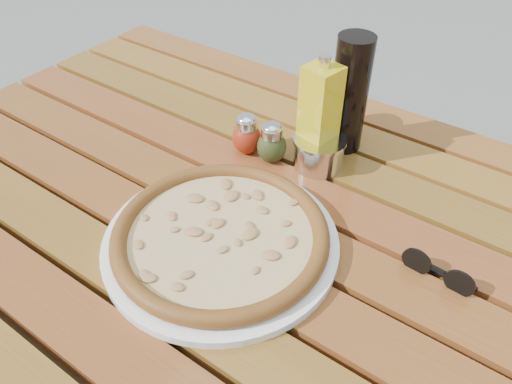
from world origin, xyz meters
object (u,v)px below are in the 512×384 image
Objects in this scene: table at (249,244)px; parmesan_tin at (319,152)px; pizza at (221,235)px; oregano_shaker at (272,143)px; soda_can at (317,107)px; pepper_shaker at (247,134)px; dark_bottle at (350,95)px; sunglasses at (438,272)px; olive_oil_cruet at (319,116)px; plate at (221,242)px.

table is 0.21m from parmesan_tin.
pizza is 5.40× the size of oregano_shaker.
table is 0.19m from oregano_shaker.
pepper_shaker is at bearing -119.81° from soda_can.
dark_bottle is 1.99× the size of sunglasses.
olive_oil_cruet is at bearing 140.21° from parmesan_tin.
plate reaches higher than table.
oregano_shaker is 0.13m from soda_can.
plate is at bearing -94.40° from parmesan_tin.
table is 11.74× the size of parmesan_tin.
soda_can reaches higher than pizza.
pepper_shaker is at bearing 170.55° from sunglasses.
olive_oil_cruet is at bearing 84.59° from table.
pepper_shaker and oregano_shaker have the same top height.
olive_oil_cruet is at bearing 156.79° from sunglasses.
table is 6.67× the size of olive_oil_cruet.
sunglasses is (0.29, 0.13, -0.01)m from pizza.
soda_can is (0.07, 0.13, 0.02)m from pepper_shaker.
oregano_shaker is (-0.06, 0.23, 0.03)m from plate.
sunglasses is at bearing 23.35° from plate.
pizza is 0.23m from oregano_shaker.
table is 0.21m from pepper_shaker.
sunglasses reaches higher than plate.
plate is at bearing -90.00° from pizza.
olive_oil_cruet reaches higher than plate.
sunglasses is (0.30, 0.04, 0.09)m from table.
pepper_shaker reaches higher than plate.
table is at bearing -168.47° from sunglasses.
dark_bottle reaches higher than oregano_shaker.
oregano_shaker is 0.37m from sunglasses.
olive_oil_cruet reaches higher than pizza.
oregano_shaker is at bearing -155.28° from parmesan_tin.
sunglasses is (0.35, -0.10, -0.02)m from oregano_shaker.
pizza is 4.01× the size of sunglasses.
plate is 3.02× the size of parmesan_tin.
dark_bottle is 0.08m from soda_can.
oregano_shaker reaches higher than table.
oregano_shaker reaches higher than plate.
plate is 1.64× the size of dark_bottle.
dark_bottle is 1.83× the size of soda_can.
soda_can is (0.02, 0.13, 0.02)m from oregano_shaker.
dark_bottle is at bearing -5.03° from soda_can.
parmesan_tin is at bearing 17.05° from pepper_shaker.
oregano_shaker is at bearing 167.98° from sunglasses.
soda_can is at bearing 60.19° from pepper_shaker.
parmesan_tin reaches higher than sunglasses.
plate is 0.32m from sunglasses.
olive_oil_cruet is 1.90× the size of sunglasses.
pizza is at bearing -94.40° from parmesan_tin.
sunglasses is (0.27, -0.13, -0.01)m from parmesan_tin.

